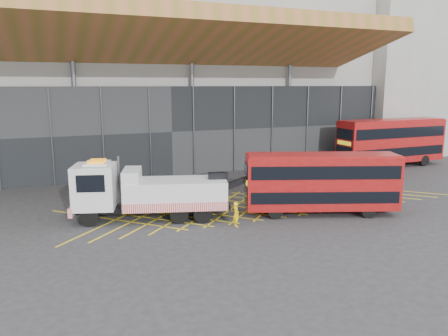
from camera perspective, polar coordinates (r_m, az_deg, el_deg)
name	(u,v)px	position (r m, az deg, el deg)	size (l,w,h in m)	color
ground_plane	(190,211)	(28.75, -4.43, -5.66)	(120.00, 120.00, 0.00)	#2D2C2F
road_markings	(266,203)	(30.84, 5.55, -4.52)	(27.96, 7.16, 0.01)	yellow
construction_building	(151,76)	(45.83, -9.47, 11.75)	(55.00, 23.97, 18.00)	gray
east_building	(399,69)	(58.46, 21.94, 11.92)	(15.00, 12.00, 20.00)	gray
recovery_truck	(145,191)	(26.99, -10.24, -3.04)	(10.85, 5.12, 3.80)	black
bus_towed	(321,181)	(28.24, 12.60, -1.67)	(9.70, 5.37, 3.89)	maroon
bus_second	(391,140)	(46.86, 21.00, 3.38)	(11.71, 2.96, 4.74)	maroon
worker	(236,214)	(25.50, 1.59, -6.06)	(0.54, 0.35, 1.48)	yellow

